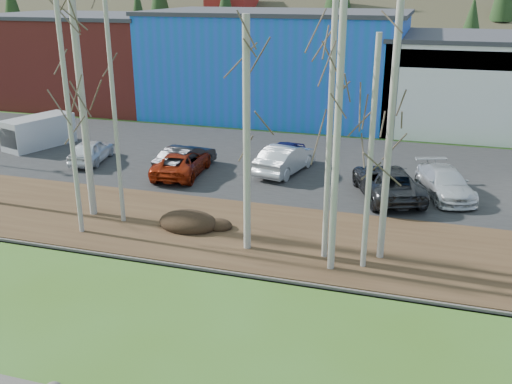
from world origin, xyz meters
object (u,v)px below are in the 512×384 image
(car_4, at_px, (285,159))
(car_2, at_px, (182,163))
(car_0, at_px, (91,151))
(van_grey, at_px, (36,132))
(car_6, at_px, (445,183))
(car_3, at_px, (281,156))
(car_1, at_px, (185,158))
(car_5, at_px, (387,182))

(car_4, bearing_deg, car_2, 33.20)
(car_0, distance_m, van_grey, 5.66)
(car_2, xyz_separation_m, car_6, (14.02, 0.70, 0.01))
(car_3, bearing_deg, car_0, -160.33)
(car_1, bearing_deg, car_4, -157.44)
(car_0, relative_size, van_grey, 0.84)
(car_6, bearing_deg, car_4, 151.19)
(car_0, xyz_separation_m, car_4, (11.63, 1.45, 0.10))
(car_0, bearing_deg, car_4, 176.11)
(car_2, relative_size, car_3, 1.15)
(car_2, height_order, van_grey, van_grey)
(car_6, bearing_deg, car_3, 148.07)
(car_0, xyz_separation_m, van_grey, (-5.30, 1.98, 0.29))
(car_1, relative_size, car_6, 0.94)
(car_5, bearing_deg, car_6, 178.05)
(car_2, height_order, car_4, car_4)
(car_2, relative_size, car_5, 0.88)
(van_grey, bearing_deg, car_6, 13.47)
(car_3, relative_size, car_6, 0.90)
(car_4, bearing_deg, car_0, 18.94)
(car_1, bearing_deg, car_5, -176.55)
(car_1, height_order, car_3, car_1)
(car_2, xyz_separation_m, car_3, (5.02, 2.69, 0.04))
(car_1, bearing_deg, car_6, -171.79)
(car_2, distance_m, car_6, 14.04)
(car_5, relative_size, car_6, 1.17)
(car_4, relative_size, car_6, 1.00)
(car_4, distance_m, car_6, 8.72)
(car_3, bearing_deg, car_5, -15.73)
(car_1, distance_m, van_grey, 11.58)
(car_3, xyz_separation_m, van_grey, (-16.53, -0.05, 0.25))
(car_1, relative_size, car_2, 0.91)
(car_5, relative_size, van_grey, 1.16)
(car_1, distance_m, car_6, 14.12)
(car_5, xyz_separation_m, car_6, (2.76, 0.94, -0.08))
(car_0, bearing_deg, car_2, 162.85)
(car_5, distance_m, van_grey, 22.96)
(car_6, height_order, van_grey, van_grey)
(car_0, height_order, van_grey, van_grey)
(car_3, distance_m, car_5, 6.90)
(van_grey, bearing_deg, car_2, 4.89)
(car_3, distance_m, van_grey, 16.54)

